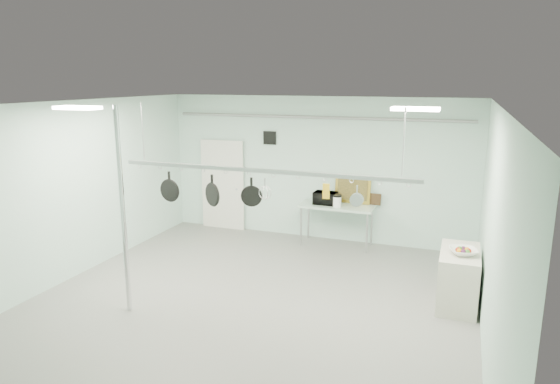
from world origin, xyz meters
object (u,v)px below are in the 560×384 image
at_px(pot_rack, 261,169).
at_px(skillet_right, 251,192).
at_px(chrome_pole, 123,212).
at_px(fruit_bowl, 463,252).
at_px(skillet_left, 170,187).
at_px(prep_table, 337,208).
at_px(microwave, 326,198).
at_px(skillet_mid, 212,191).
at_px(side_cabinet, 458,278).
at_px(coffee_canister, 337,202).

xyz_separation_m(pot_rack, skillet_right, (-0.16, 0.00, -0.37)).
xyz_separation_m(chrome_pole, fruit_bowl, (4.89, 1.86, -0.65)).
height_order(chrome_pole, skillet_left, chrome_pole).
height_order(chrome_pole, prep_table, chrome_pole).
relative_size(microwave, skillet_mid, 0.94).
relative_size(pot_rack, microwave, 9.73).
bearing_deg(skillet_right, prep_table, 64.84).
height_order(fruit_bowl, skillet_right, skillet_right).
distance_m(fruit_bowl, skillet_right, 3.42).
bearing_deg(side_cabinet, coffee_canister, 140.80).
xyz_separation_m(pot_rack, skillet_left, (-1.64, 0.00, -0.40)).
xyz_separation_m(chrome_pole, coffee_canister, (2.34, 4.05, -0.58)).
bearing_deg(coffee_canister, skillet_mid, -112.20).
bearing_deg(skillet_mid, skillet_left, -148.57).
distance_m(side_cabinet, microwave, 3.60).
height_order(pot_rack, coffee_canister, pot_rack).
bearing_deg(side_cabinet, chrome_pole, -157.59).
bearing_deg(fruit_bowl, pot_rack, -162.19).
bearing_deg(fruit_bowl, chrome_pole, -159.17).
bearing_deg(skillet_right, microwave, 69.14).
relative_size(side_cabinet, pot_rack, 0.25).
xyz_separation_m(chrome_pole, microwave, (2.05, 4.18, -0.56)).
xyz_separation_m(prep_table, coffee_canister, (0.04, -0.15, 0.18)).
bearing_deg(skillet_left, coffee_canister, 62.63).
height_order(pot_rack, skillet_left, pot_rack).
height_order(pot_rack, fruit_bowl, pot_rack).
height_order(side_cabinet, coffee_canister, coffee_canister).
bearing_deg(coffee_canister, microwave, 155.02).
relative_size(coffee_canister, skillet_mid, 0.43).
xyz_separation_m(coffee_canister, skillet_mid, (-1.29, -3.15, 0.80)).
xyz_separation_m(microwave, skillet_mid, (-0.99, -3.28, 0.78)).
distance_m(chrome_pole, skillet_left, 0.97).
bearing_deg(microwave, side_cabinet, 143.37).
xyz_separation_m(microwave, skillet_right, (-0.31, -3.28, 0.82)).
distance_m(chrome_pole, side_cabinet, 5.37).
xyz_separation_m(pot_rack, fruit_bowl, (2.99, 0.96, -1.28)).
bearing_deg(skillet_left, skillet_right, 6.01).
bearing_deg(skillet_mid, prep_table, 100.72).
xyz_separation_m(microwave, fruit_bowl, (2.84, -2.33, -0.09)).
bearing_deg(prep_table, skillet_mid, -110.71).
bearing_deg(pot_rack, coffee_canister, 82.09).
bearing_deg(microwave, pot_rack, 88.75).
height_order(prep_table, fruit_bowl, fruit_bowl).
bearing_deg(prep_table, skillet_left, -121.69).
distance_m(fruit_bowl, skillet_left, 4.81).
bearing_deg(pot_rack, microwave, 87.44).
bearing_deg(fruit_bowl, skillet_right, -163.07).
relative_size(side_cabinet, fruit_bowl, 2.90).
xyz_separation_m(side_cabinet, skillet_mid, (-3.80, -1.10, 1.37)).
distance_m(chrome_pole, skillet_mid, 1.40).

